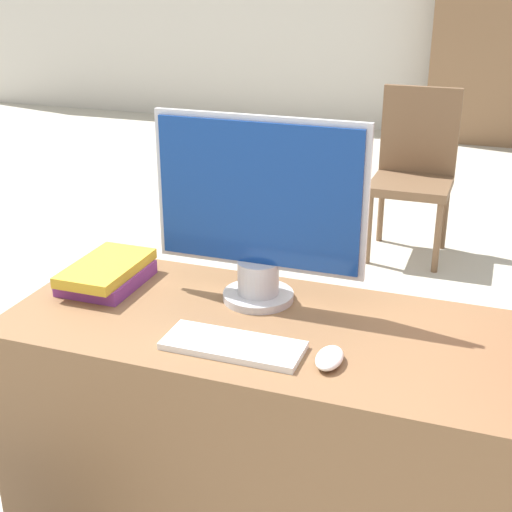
# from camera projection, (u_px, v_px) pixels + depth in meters

# --- Properties ---
(desk) EXTENTS (1.34, 0.56, 0.78)m
(desk) POSITION_uv_depth(u_px,v_px,m) (276.00, 457.00, 1.87)
(desk) COLOR brown
(desk) RESTS_ON ground_plane
(monitor) EXTENTS (0.55, 0.18, 0.48)m
(monitor) POSITION_uv_depth(u_px,v_px,m) (259.00, 211.00, 1.76)
(monitor) COLOR #B7B7BC
(monitor) RESTS_ON desk
(keyboard) EXTENTS (0.32, 0.13, 0.02)m
(keyboard) POSITION_uv_depth(u_px,v_px,m) (233.00, 346.00, 1.61)
(keyboard) COLOR white
(keyboard) RESTS_ON desk
(mouse) EXTENTS (0.06, 0.10, 0.03)m
(mouse) POSITION_uv_depth(u_px,v_px,m) (329.00, 358.00, 1.55)
(mouse) COLOR white
(mouse) RESTS_ON desk
(book_stack) EXTENTS (0.19, 0.28, 0.07)m
(book_stack) POSITION_uv_depth(u_px,v_px,m) (107.00, 273.00, 1.93)
(book_stack) COLOR #7A3384
(book_stack) RESTS_ON desk
(far_chair) EXTENTS (0.44, 0.44, 0.95)m
(far_chair) POSITION_uv_depth(u_px,v_px,m) (414.00, 165.00, 4.07)
(far_chair) COLOR brown
(far_chair) RESTS_ON ground_plane
(bookshelf_far) EXTENTS (1.36, 0.32, 2.02)m
(bookshelf_far) POSITION_uv_depth(u_px,v_px,m) (511.00, 33.00, 6.43)
(bookshelf_far) COLOR #846042
(bookshelf_far) RESTS_ON ground_plane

